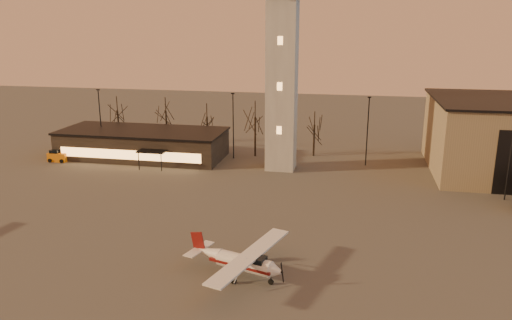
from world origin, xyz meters
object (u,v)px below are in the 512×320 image
at_px(service_cart, 58,157).
at_px(cessna_front, 246,266).
at_px(control_tower, 282,53).
at_px(terminal, 143,143).

bearing_deg(service_cart, cessna_front, -40.54).
xyz_separation_m(control_tower, terminal, (-21.99, 1.98, -14.17)).
xyz_separation_m(terminal, cessna_front, (24.12, -34.44, -1.07)).
relative_size(control_tower, cessna_front, 2.86).
distance_m(terminal, service_cart, 12.73).
height_order(control_tower, cessna_front, control_tower).
bearing_deg(terminal, service_cart, -156.81).
xyz_separation_m(terminal, service_cart, (-11.63, -4.98, -1.46)).
distance_m(control_tower, service_cart, 37.20).
bearing_deg(terminal, control_tower, -5.15).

